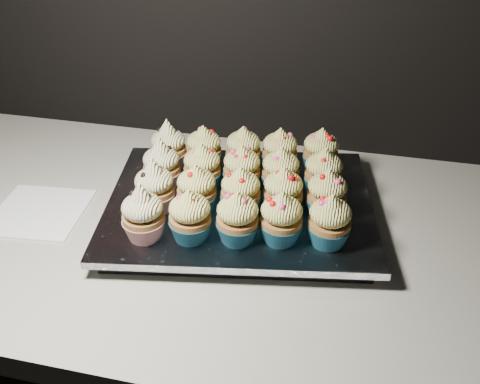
% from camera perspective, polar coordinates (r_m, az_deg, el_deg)
% --- Properties ---
extents(cabinet, '(2.40, 0.60, 0.86)m').
position_cam_1_polar(cabinet, '(1.27, -11.00, -19.41)').
color(cabinet, black).
rests_on(cabinet, ground).
extents(worktop, '(2.44, 0.64, 0.04)m').
position_cam_1_polar(worktop, '(0.96, -13.83, -2.74)').
color(worktop, beige).
rests_on(worktop, cabinet).
extents(napkin, '(0.16, 0.16, 0.00)m').
position_cam_1_polar(napkin, '(0.97, -20.60, -2.00)').
color(napkin, white).
rests_on(napkin, worktop).
extents(baking_tray, '(0.44, 0.37, 0.02)m').
position_cam_1_polar(baking_tray, '(0.89, -0.00, -2.10)').
color(baking_tray, black).
rests_on(baking_tray, worktop).
extents(foil_lining, '(0.48, 0.40, 0.01)m').
position_cam_1_polar(foil_lining, '(0.88, -0.00, -1.20)').
color(foil_lining, silver).
rests_on(foil_lining, baking_tray).
extents(cupcake_0, '(0.06, 0.06, 0.10)m').
position_cam_1_polar(cupcake_0, '(0.79, -10.32, -2.37)').
color(cupcake_0, '#A41619').
rests_on(cupcake_0, foil_lining).
extents(cupcake_1, '(0.06, 0.06, 0.08)m').
position_cam_1_polar(cupcake_1, '(0.78, -5.35, -2.64)').
color(cupcake_1, '#17536C').
rests_on(cupcake_1, foil_lining).
extents(cupcake_2, '(0.06, 0.06, 0.08)m').
position_cam_1_polar(cupcake_2, '(0.77, -0.27, -2.83)').
color(cupcake_2, '#17536C').
rests_on(cupcake_2, foil_lining).
extents(cupcake_3, '(0.06, 0.06, 0.08)m').
position_cam_1_polar(cupcake_3, '(0.77, 4.43, -2.85)').
color(cupcake_3, '#17536C').
rests_on(cupcake_3, foil_lining).
extents(cupcake_4, '(0.06, 0.06, 0.08)m').
position_cam_1_polar(cupcake_4, '(0.78, 9.55, -3.11)').
color(cupcake_4, '#17536C').
rests_on(cupcake_4, foil_lining).
extents(cupcake_5, '(0.06, 0.06, 0.10)m').
position_cam_1_polar(cupcake_5, '(0.85, -9.10, 0.48)').
color(cupcake_5, '#A41619').
rests_on(cupcake_5, foil_lining).
extents(cupcake_6, '(0.06, 0.06, 0.08)m').
position_cam_1_polar(cupcake_6, '(0.84, -4.65, 0.21)').
color(cupcake_6, '#17536C').
rests_on(cupcake_6, foil_lining).
extents(cupcake_7, '(0.06, 0.06, 0.08)m').
position_cam_1_polar(cupcake_7, '(0.83, 0.07, -0.07)').
color(cupcake_7, '#17536C').
rests_on(cupcake_7, foil_lining).
extents(cupcake_8, '(0.06, 0.06, 0.08)m').
position_cam_1_polar(cupcake_8, '(0.83, 4.62, -0.05)').
color(cupcake_8, '#17536C').
rests_on(cupcake_8, foil_lining).
extents(cupcake_9, '(0.06, 0.06, 0.08)m').
position_cam_1_polar(cupcake_9, '(0.83, 9.23, -0.28)').
color(cupcake_9, '#17536C').
rests_on(cupcake_9, foil_lining).
extents(cupcake_10, '(0.06, 0.06, 0.10)m').
position_cam_1_polar(cupcake_10, '(0.90, -8.37, 2.80)').
color(cupcake_10, '#A41619').
rests_on(cupcake_10, foil_lining).
extents(cupcake_11, '(0.06, 0.06, 0.08)m').
position_cam_1_polar(cupcake_11, '(0.89, -4.06, 2.57)').
color(cupcake_11, '#17536C').
rests_on(cupcake_11, foil_lining).
extents(cupcake_12, '(0.06, 0.06, 0.08)m').
position_cam_1_polar(cupcake_12, '(0.89, 0.19, 2.43)').
color(cupcake_12, '#17536C').
rests_on(cupcake_12, foil_lining).
extents(cupcake_13, '(0.06, 0.06, 0.08)m').
position_cam_1_polar(cupcake_13, '(0.88, 4.35, 2.18)').
color(cupcake_13, '#17536C').
rests_on(cupcake_13, foil_lining).
extents(cupcake_14, '(0.06, 0.06, 0.08)m').
position_cam_1_polar(cupcake_14, '(0.89, 8.87, 2.01)').
color(cupcake_14, '#17536C').
rests_on(cupcake_14, foil_lining).
extents(cupcake_15, '(0.06, 0.06, 0.10)m').
position_cam_1_polar(cupcake_15, '(0.96, -7.62, 4.80)').
color(cupcake_15, '#A41619').
rests_on(cupcake_15, foil_lining).
extents(cupcake_16, '(0.06, 0.06, 0.08)m').
position_cam_1_polar(cupcake_16, '(0.95, -3.86, 4.58)').
color(cupcake_16, '#17536C').
rests_on(cupcake_16, foil_lining).
extents(cupcake_17, '(0.06, 0.06, 0.08)m').
position_cam_1_polar(cupcake_17, '(0.94, 0.35, 4.49)').
color(cupcake_17, '#17536C').
rests_on(cupcake_17, foil_lining).
extents(cupcake_18, '(0.06, 0.06, 0.08)m').
position_cam_1_polar(cupcake_18, '(0.94, 4.27, 4.32)').
color(cupcake_18, '#17536C').
rests_on(cupcake_18, foil_lining).
extents(cupcake_19, '(0.06, 0.06, 0.08)m').
position_cam_1_polar(cupcake_19, '(0.95, 8.59, 4.28)').
color(cupcake_19, '#17536C').
rests_on(cupcake_19, foil_lining).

